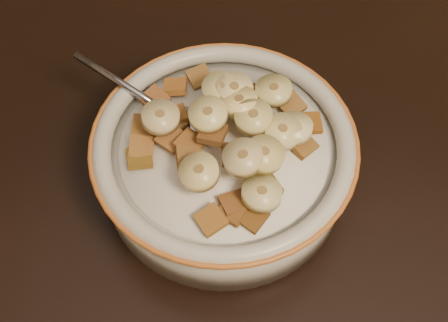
# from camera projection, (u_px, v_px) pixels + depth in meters

# --- Properties ---
(cereal_bowl) EXTENTS (0.21, 0.21, 0.05)m
(cereal_bowl) POSITION_uv_depth(u_px,v_px,m) (224.00, 164.00, 0.49)
(cereal_bowl) COLOR #B2AE98
(cereal_bowl) RESTS_ON table
(milk) EXTENTS (0.18, 0.18, 0.00)m
(milk) POSITION_uv_depth(u_px,v_px,m) (224.00, 147.00, 0.47)
(milk) COLOR white
(milk) RESTS_ON cereal_bowl
(spoon) EXTENTS (0.06, 0.06, 0.01)m
(spoon) POSITION_uv_depth(u_px,v_px,m) (190.00, 127.00, 0.47)
(spoon) COLOR gray
(spoon) RESTS_ON cereal_bowl
(cereal_square_0) EXTENTS (0.03, 0.03, 0.01)m
(cereal_square_0) POSITION_uv_depth(u_px,v_px,m) (175.00, 116.00, 0.47)
(cereal_square_0) COLOR #945C2C
(cereal_square_0) RESTS_ON milk
(cereal_square_1) EXTENTS (0.03, 0.03, 0.01)m
(cereal_square_1) POSITION_uv_depth(u_px,v_px,m) (155.00, 99.00, 0.48)
(cereal_square_1) COLOR brown
(cereal_square_1) RESTS_ON milk
(cereal_square_2) EXTENTS (0.03, 0.03, 0.01)m
(cereal_square_2) POSITION_uv_depth(u_px,v_px,m) (189.00, 159.00, 0.44)
(cereal_square_2) COLOR brown
(cereal_square_2) RESTS_ON milk
(cereal_square_3) EXTENTS (0.03, 0.03, 0.01)m
(cereal_square_3) POSITION_uv_depth(u_px,v_px,m) (233.00, 210.00, 0.43)
(cereal_square_3) COLOR brown
(cereal_square_3) RESTS_ON milk
(cereal_square_4) EXTENTS (0.03, 0.03, 0.01)m
(cereal_square_4) POSITION_uv_depth(u_px,v_px,m) (211.00, 220.00, 0.42)
(cereal_square_4) COLOR #9B5D24
(cereal_square_4) RESTS_ON milk
(cereal_square_5) EXTENTS (0.03, 0.03, 0.01)m
(cereal_square_5) POSITION_uv_depth(u_px,v_px,m) (190.00, 143.00, 0.45)
(cereal_square_5) COLOR brown
(cereal_square_5) RESTS_ON milk
(cereal_square_6) EXTENTS (0.03, 0.03, 0.01)m
(cereal_square_6) POSITION_uv_depth(u_px,v_px,m) (234.00, 203.00, 0.43)
(cereal_square_6) COLOR #945220
(cereal_square_6) RESTS_ON milk
(cereal_square_7) EXTENTS (0.03, 0.03, 0.01)m
(cereal_square_7) POSITION_uv_depth(u_px,v_px,m) (171.00, 138.00, 0.46)
(cereal_square_7) COLOR brown
(cereal_square_7) RESTS_ON milk
(cereal_square_8) EXTENTS (0.02, 0.02, 0.01)m
(cereal_square_8) POSITION_uv_depth(u_px,v_px,m) (309.00, 123.00, 0.48)
(cereal_square_8) COLOR #934F18
(cereal_square_8) RESTS_ON milk
(cereal_square_9) EXTENTS (0.02, 0.02, 0.01)m
(cereal_square_9) POSITION_uv_depth(u_px,v_px,m) (213.00, 134.00, 0.44)
(cereal_square_9) COLOR brown
(cereal_square_9) RESTS_ON milk
(cereal_square_10) EXTENTS (0.03, 0.03, 0.01)m
(cereal_square_10) POSITION_uv_depth(u_px,v_px,m) (172.00, 123.00, 0.46)
(cereal_square_10) COLOR brown
(cereal_square_10) RESTS_ON milk
(cereal_square_11) EXTENTS (0.03, 0.03, 0.01)m
(cereal_square_11) POSITION_uv_depth(u_px,v_px,m) (244.00, 95.00, 0.49)
(cereal_square_11) COLOR brown
(cereal_square_11) RESTS_ON milk
(cereal_square_12) EXTENTS (0.03, 0.03, 0.01)m
(cereal_square_12) POSITION_uv_depth(u_px,v_px,m) (209.00, 109.00, 0.46)
(cereal_square_12) COLOR brown
(cereal_square_12) RESTS_ON milk
(cereal_square_13) EXTENTS (0.03, 0.03, 0.01)m
(cereal_square_13) POSITION_uv_depth(u_px,v_px,m) (235.00, 95.00, 0.48)
(cereal_square_13) COLOR brown
(cereal_square_13) RESTS_ON milk
(cereal_square_14) EXTENTS (0.03, 0.03, 0.01)m
(cereal_square_14) POSITION_uv_depth(u_px,v_px,m) (200.00, 77.00, 0.50)
(cereal_square_14) COLOR brown
(cereal_square_14) RESTS_ON milk
(cereal_square_15) EXTENTS (0.02, 0.02, 0.01)m
(cereal_square_15) POSITION_uv_depth(u_px,v_px,m) (145.00, 126.00, 0.47)
(cereal_square_15) COLOR #8E5F29
(cereal_square_15) RESTS_ON milk
(cereal_square_16) EXTENTS (0.02, 0.02, 0.01)m
(cereal_square_16) POSITION_uv_depth(u_px,v_px,m) (257.00, 93.00, 0.49)
(cereal_square_16) COLOR brown
(cereal_square_16) RESTS_ON milk
(cereal_square_17) EXTENTS (0.03, 0.03, 0.01)m
(cereal_square_17) POSITION_uv_depth(u_px,v_px,m) (252.00, 216.00, 0.42)
(cereal_square_17) COLOR brown
(cereal_square_17) RESTS_ON milk
(cereal_square_18) EXTENTS (0.02, 0.02, 0.01)m
(cereal_square_18) POSITION_uv_depth(u_px,v_px,m) (175.00, 86.00, 0.50)
(cereal_square_18) COLOR #935C1E
(cereal_square_18) RESTS_ON milk
(cereal_square_19) EXTENTS (0.02, 0.02, 0.01)m
(cereal_square_19) POSITION_uv_depth(u_px,v_px,m) (235.00, 155.00, 0.44)
(cereal_square_19) COLOR brown
(cereal_square_19) RESTS_ON milk
(cereal_square_20) EXTENTS (0.03, 0.03, 0.01)m
(cereal_square_20) POSITION_uv_depth(u_px,v_px,m) (303.00, 145.00, 0.46)
(cereal_square_20) COLOR brown
(cereal_square_20) RESTS_ON milk
(cereal_square_21) EXTENTS (0.03, 0.03, 0.01)m
(cereal_square_21) POSITION_uv_depth(u_px,v_px,m) (291.00, 105.00, 0.48)
(cereal_square_21) COLOR brown
(cereal_square_21) RESTS_ON milk
(cereal_square_22) EXTENTS (0.03, 0.03, 0.01)m
(cereal_square_22) POSITION_uv_depth(u_px,v_px,m) (266.00, 187.00, 0.43)
(cereal_square_22) COLOR brown
(cereal_square_22) RESTS_ON milk
(cereal_square_23) EXTENTS (0.03, 0.03, 0.01)m
(cereal_square_23) POSITION_uv_depth(u_px,v_px,m) (139.00, 158.00, 0.46)
(cereal_square_23) COLOR brown
(cereal_square_23) RESTS_ON milk
(cereal_square_24) EXTENTS (0.02, 0.02, 0.01)m
(cereal_square_24) POSITION_uv_depth(u_px,v_px,m) (141.00, 148.00, 0.46)
(cereal_square_24) COLOR #975F24
(cereal_square_24) RESTS_ON milk
(cereal_square_25) EXTENTS (0.02, 0.02, 0.01)m
(cereal_square_25) POSITION_uv_depth(u_px,v_px,m) (270.00, 137.00, 0.46)
(cereal_square_25) COLOR brown
(cereal_square_25) RESTS_ON milk
(banana_slice_0) EXTENTS (0.04, 0.04, 0.02)m
(banana_slice_0) POSITION_uv_depth(u_px,v_px,m) (282.00, 131.00, 0.45)
(banana_slice_0) COLOR beige
(banana_slice_0) RESTS_ON milk
(banana_slice_1) EXTENTS (0.04, 0.04, 0.01)m
(banana_slice_1) POSITION_uv_depth(u_px,v_px,m) (220.00, 89.00, 0.47)
(banana_slice_1) COLOR #DDCB7F
(banana_slice_1) RESTS_ON milk
(banana_slice_2) EXTENTS (0.04, 0.04, 0.02)m
(banana_slice_2) POSITION_uv_depth(u_px,v_px,m) (243.00, 158.00, 0.42)
(banana_slice_2) COLOR #E0C586
(banana_slice_2) RESTS_ON milk
(banana_slice_3) EXTENTS (0.03, 0.03, 0.01)m
(banana_slice_3) POSITION_uv_depth(u_px,v_px,m) (262.00, 193.00, 0.42)
(banana_slice_3) COLOR #DCCA88
(banana_slice_3) RESTS_ON milk
(banana_slice_4) EXTENTS (0.04, 0.04, 0.02)m
(banana_slice_4) POSITION_uv_depth(u_px,v_px,m) (199.00, 172.00, 0.42)
(banana_slice_4) COLOR #D4BA7A
(banana_slice_4) RESTS_ON milk
(banana_slice_5) EXTENTS (0.04, 0.04, 0.02)m
(banana_slice_5) POSITION_uv_depth(u_px,v_px,m) (264.00, 154.00, 0.43)
(banana_slice_5) COLOR #EBD573
(banana_slice_5) RESTS_ON milk
(banana_slice_6) EXTENTS (0.04, 0.04, 0.02)m
(banana_slice_6) POSITION_uv_depth(u_px,v_px,m) (239.00, 102.00, 0.46)
(banana_slice_6) COLOR #FBD47A
(banana_slice_6) RESTS_ON milk
(banana_slice_7) EXTENTS (0.03, 0.03, 0.01)m
(banana_slice_7) POSITION_uv_depth(u_px,v_px,m) (208.00, 115.00, 0.44)
(banana_slice_7) COLOR #F7E07A
(banana_slice_7) RESTS_ON milk
(banana_slice_8) EXTENTS (0.04, 0.04, 0.01)m
(banana_slice_8) POSITION_uv_depth(u_px,v_px,m) (161.00, 117.00, 0.45)
(banana_slice_8) COLOR #CEBD8B
(banana_slice_8) RESTS_ON milk
(banana_slice_9) EXTENTS (0.04, 0.04, 0.01)m
(banana_slice_9) POSITION_uv_depth(u_px,v_px,m) (294.00, 128.00, 0.46)
(banana_slice_9) COLOR beige
(banana_slice_9) RESTS_ON milk
(banana_slice_10) EXTENTS (0.04, 0.04, 0.01)m
(banana_slice_10) POSITION_uv_depth(u_px,v_px,m) (234.00, 90.00, 0.47)
(banana_slice_10) COLOR #EDD88D
(banana_slice_10) RESTS_ON milk
(banana_slice_11) EXTENTS (0.04, 0.04, 0.01)m
(banana_slice_11) POSITION_uv_depth(u_px,v_px,m) (274.00, 91.00, 0.47)
(banana_slice_11) COLOR #DBC783
(banana_slice_11) RESTS_ON milk
(banana_slice_12) EXTENTS (0.04, 0.04, 0.01)m
(banana_slice_12) POSITION_uv_depth(u_px,v_px,m) (253.00, 117.00, 0.45)
(banana_slice_12) COLOR #CEBE73
(banana_slice_12) RESTS_ON milk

